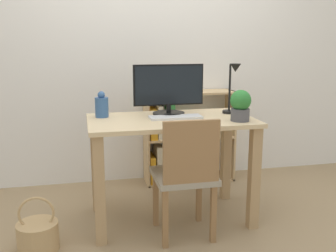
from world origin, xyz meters
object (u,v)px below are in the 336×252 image
Objects in this scene: monitor at (169,88)px; keyboard at (176,117)px; potted_plant at (240,105)px; chair at (186,173)px; basket at (38,235)px; desk_lamp at (233,84)px; bookshelf at (174,144)px; vase at (102,106)px.

monitor is 1.41× the size of keyboard.
chair is (-0.42, -0.12, -0.42)m from potted_plant.
basket is at bearing -155.98° from monitor.
chair is 2.32× the size of basket.
desk_lamp reaches higher than bookshelf.
monitor is 0.63× the size of chair.
vase is 0.87× the size of potted_plant.
potted_plant is 0.61m from chair.
monitor is 1.36m from basket.
chair is 1.11m from bookshelf.
monitor reaches higher than basket.
bookshelf is at bearing 72.84° from monitor.
chair is at bearing -163.43° from potted_plant.
potted_plant is 0.60× the size of basket.
basket is at bearing -176.91° from potted_plant.
potted_plant is (0.41, -0.19, 0.10)m from keyboard.
chair is at bearing -88.71° from monitor.
potted_plant reaches higher than basket.
desk_lamp is at bearing 31.55° from chair.
desk_lamp is at bearing -69.17° from bookshelf.
chair is at bearing -2.97° from basket.
basket is (-0.45, -0.43, -0.75)m from vase.
potted_plant is 1.59m from basket.
vase reaches higher than basket.
keyboard is at bearing 155.24° from potted_plant.
potted_plant is at bearing -39.16° from monitor.
desk_lamp is 0.80m from chair.
keyboard is at bearing 81.70° from chair.
chair is at bearing -141.06° from desk_lamp.
keyboard is at bearing 15.33° from basket.
monitor is 0.56m from potted_plant.
chair is (0.01, -0.47, -0.51)m from monitor.
desk_lamp reaches higher than vase.
monitor is at bearing 166.91° from desk_lamp.
monitor reaches higher than chair.
potted_plant is 0.25× the size of bookshelf.
bookshelf reaches higher than basket.
vase is (-0.51, 0.16, 0.07)m from keyboard.
desk_lamp is 1.71m from basket.
chair reaches higher than keyboard.
keyboard is 1.21m from basket.
bookshelf is (-0.27, 0.72, -0.63)m from desk_lamp.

